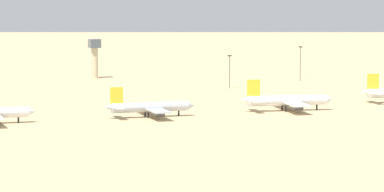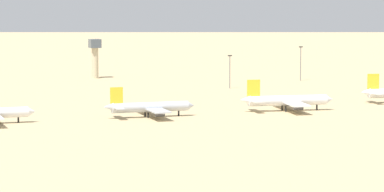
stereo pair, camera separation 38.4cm
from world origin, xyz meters
The scene contains 6 objects.
ground centered at (0.00, 0.00, 0.00)m, with size 4000.00×4000.00×0.00m, color tan.
parked_jet_yellow_4 centered at (-0.41, -3.84, 3.46)m, with size 32.00×26.94×10.57m.
parked_jet_yellow_5 centered at (50.89, -5.16, 3.74)m, with size 34.51×29.40×11.42m.
control_tower centered at (24.97, 147.09, 11.39)m, with size 5.20×5.20×18.88m.
light_pole_west centered at (110.89, 98.81, 9.31)m, with size 1.80×0.50×16.18m.
light_pole_mid centered at (65.14, 77.33, 8.45)m, with size 1.80×0.50×14.52m.
Camera 2 is at (-115.54, -332.27, 44.10)m, focal length 96.97 mm.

